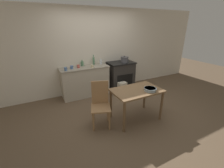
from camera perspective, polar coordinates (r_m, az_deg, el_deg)
name	(u,v)px	position (r m, az deg, el deg)	size (l,w,h in m)	color
ground_plane	(119,111)	(3.91, 2.87, -10.07)	(14.00, 14.00, 0.00)	brown
wall_back	(95,51)	(4.82, -6.42, 12.26)	(8.00, 0.07, 2.55)	beige
counter_cabinet	(85,81)	(4.63, -10.16, 1.05)	(1.42, 0.54, 0.90)	#B2A893
stove	(121,75)	(5.07, 3.35, 3.30)	(0.85, 0.59, 0.92)	#2D2B28
work_table	(137,94)	(3.37, 9.33, -3.88)	(1.08, 0.69, 0.73)	brown
chair	(100,103)	(3.21, -4.40, -7.26)	(0.51, 0.51, 0.97)	#997047
flour_sack	(122,88)	(4.74, 3.90, -1.57)	(0.26, 0.18, 0.38)	beige
stock_pot	(125,60)	(4.89, 4.81, 9.27)	(0.25, 0.25, 0.21)	#4C4C51
mixing_bowl_large	(150,89)	(3.32, 14.33, -1.92)	(0.27, 0.27, 0.07)	#93A8B2
bottle_far_left	(101,62)	(4.73, -4.30, 8.34)	(0.08, 0.08, 0.17)	silver
bottle_left	(82,64)	(4.61, -11.27, 7.66)	(0.08, 0.08, 0.18)	#517F5B
bottle_mid_left	(94,61)	(4.71, -7.00, 8.81)	(0.06, 0.06, 0.30)	#517F5B
cup_center_left	(72,67)	(4.36, -15.10, 6.20)	(0.09, 0.09, 0.09)	#4C6B99
cup_center	(66,69)	(4.21, -17.22, 5.46)	(0.08, 0.08, 0.10)	#4C6B99
cup_center_right	(78,66)	(4.41, -12.70, 6.59)	(0.08, 0.08, 0.09)	#B74C42
cup_mid_right	(92,66)	(4.38, -7.54, 6.74)	(0.08, 0.08, 0.08)	beige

